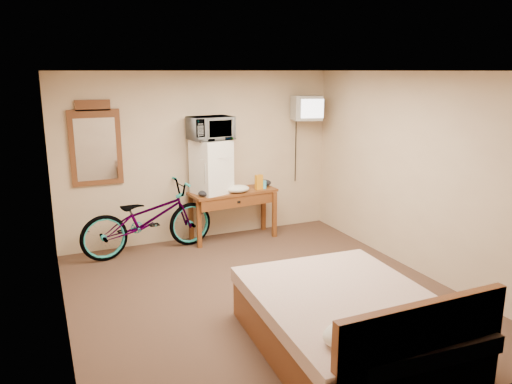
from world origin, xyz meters
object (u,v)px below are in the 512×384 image
mini_fridge (211,167)px  desk (234,199)px  microwave (211,128)px  blue_cup (264,185)px  bed (351,323)px  wall_mirror (96,145)px  crt_television (306,108)px  bicycle (148,218)px

mini_fridge → desk: bearing=-5.8°
microwave → blue_cup: (0.82, -0.07, -0.89)m
blue_cup → bed: size_ratio=0.06×
blue_cup → wall_mirror: (-2.38, 0.30, 0.71)m
blue_cup → bed: bed is taller
desk → blue_cup: blue_cup is taller
mini_fridge → crt_television: (1.55, -0.01, 0.80)m
mini_fridge → crt_television: bearing=-0.5°
microwave → wall_mirror: size_ratio=0.52×
crt_television → wall_mirror: crt_television is taller
microwave → bicycle: 1.55m
desk → bed: bearing=-93.3°
crt_television → bicycle: (-2.53, -0.07, -1.45)m
blue_cup → bicycle: (-1.79, -0.02, -0.31)m
bicycle → bed: bicycle is taller
desk → microwave: (-0.33, 0.03, 1.07)m
crt_television → bed: crt_television is taller
blue_cup → wall_mirror: wall_mirror is taller
desk → crt_television: bearing=1.0°
crt_television → bed: size_ratio=0.28×
bicycle → desk: bearing=-94.8°
desk → crt_television: crt_television is taller
microwave → crt_television: bearing=-6.5°
mini_fridge → microwave: (0.00, 0.00, 0.56)m
microwave → bicycle: (-0.97, -0.09, -1.20)m
mini_fridge → bicycle: 1.17m
mini_fridge → bed: bearing=-87.7°
mini_fridge → crt_television: crt_television is taller
mini_fridge → bed: (0.14, -3.41, -0.85)m
microwave → desk: bearing=-11.9°
bicycle → bed: size_ratio=0.88×
microwave → bicycle: bearing=179.0°
crt_television → bed: (-1.41, -3.40, -1.65)m
blue_cup → crt_television: crt_television is taller
blue_cup → bed: 3.45m
wall_mirror → crt_television: bearing=-4.6°
wall_mirror → bicycle: 1.23m
desk → bicycle: (-1.30, -0.05, -0.13)m
bed → bicycle: bearing=108.5°
microwave → blue_cup: microwave is taller
blue_cup → bicycle: size_ratio=0.06×
bed → crt_television: bearing=67.4°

